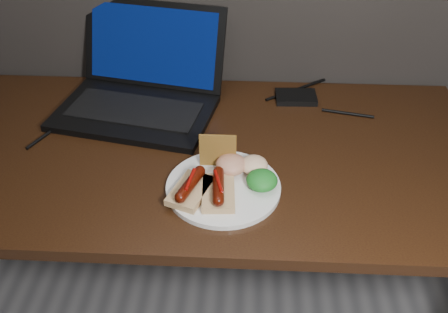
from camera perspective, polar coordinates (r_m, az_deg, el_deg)
desk at (r=1.30m, az=-2.33°, el=-2.26°), size 1.40×0.70×0.75m
laptop at (r=1.41m, az=-9.42°, el=7.74°), size 0.47×0.43×0.25m
hard_drive at (r=1.45m, az=8.22°, el=6.74°), size 0.12×0.08×0.02m
desk_cables at (r=1.37m, az=-0.39°, el=5.06°), size 0.89×0.40×0.01m
plate at (r=1.12m, az=-0.08°, el=-3.53°), size 0.28×0.28×0.01m
bread_sausage_left at (r=1.09m, az=-3.84°, el=-3.59°), size 0.11×0.13×0.04m
bread_sausage_center at (r=1.08m, az=-0.65°, el=-3.84°), size 0.08×0.12×0.04m
crispbread at (r=1.15m, az=-0.71°, el=0.70°), size 0.09×0.01×0.08m
salad_greens at (r=1.10m, az=4.36°, el=-2.72°), size 0.07×0.07×0.04m
salsa_mound at (r=1.14m, az=0.84°, el=-0.90°), size 0.07×0.07×0.04m
coleslaw_mound at (r=1.15m, az=3.44°, el=-0.96°), size 0.06×0.06×0.04m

